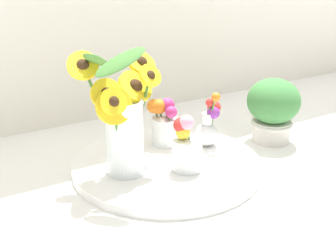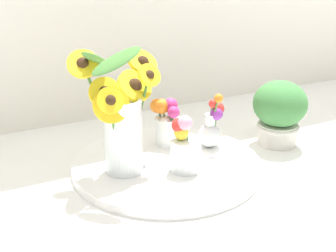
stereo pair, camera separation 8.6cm
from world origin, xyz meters
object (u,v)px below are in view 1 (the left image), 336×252
at_px(mason_jar_sunflowers, 123,119).
at_px(potted_plant, 273,108).
at_px(vase_small_center, 186,148).
at_px(vase_small_back, 164,122).
at_px(vase_bulb_right, 209,125).
at_px(serving_tray, 168,165).

xyz_separation_m(mason_jar_sunflowers, potted_plant, (0.50, 0.00, -0.06)).
relative_size(mason_jar_sunflowers, vase_small_center, 2.29).
xyz_separation_m(vase_small_back, potted_plant, (0.33, -0.10, 0.01)).
xyz_separation_m(mason_jar_sunflowers, vase_bulb_right, (0.28, 0.03, -0.08)).
bearing_deg(vase_small_back, potted_plant, -16.57).
bearing_deg(mason_jar_sunflowers, vase_bulb_right, 5.56).
xyz_separation_m(serving_tray, vase_small_back, (0.05, 0.10, 0.08)).
bearing_deg(potted_plant, vase_small_center, -168.84).
bearing_deg(vase_bulb_right, mason_jar_sunflowers, -174.44).
xyz_separation_m(serving_tray, vase_small_center, (0.01, -0.07, 0.07)).
relative_size(mason_jar_sunflowers, vase_small_back, 2.50).
xyz_separation_m(vase_small_center, potted_plant, (0.36, 0.07, 0.02)).
bearing_deg(mason_jar_sunflowers, vase_small_center, -26.47).
distance_m(vase_small_center, potted_plant, 0.37).
distance_m(mason_jar_sunflowers, vase_bulb_right, 0.29).
distance_m(vase_small_center, vase_small_back, 0.17).
distance_m(serving_tray, vase_small_center, 0.10).
xyz_separation_m(vase_small_center, vase_small_back, (0.03, 0.17, 0.01)).
bearing_deg(serving_tray, vase_small_center, -77.82).
bearing_deg(vase_small_back, mason_jar_sunflowers, -150.64).
bearing_deg(potted_plant, vase_bulb_right, 172.90).
relative_size(mason_jar_sunflowers, vase_bulb_right, 2.11).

